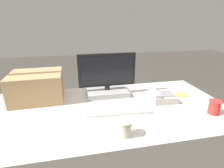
% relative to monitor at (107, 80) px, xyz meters
% --- Properties ---
extents(office_desk, '(1.80, 0.90, 0.76)m').
position_rel_monitor_xyz_m(office_desk, '(-0.03, -0.26, -0.51)').
color(office_desk, beige).
rests_on(office_desk, ground_plane).
extents(monitor, '(0.49, 0.24, 0.36)m').
position_rel_monitor_xyz_m(monitor, '(0.00, 0.00, 0.00)').
color(monitor, '#B7B7B7').
rests_on(monitor, office_desk).
extents(keyboard, '(0.46, 0.19, 0.03)m').
position_rel_monitor_xyz_m(keyboard, '(0.02, -0.31, -0.12)').
color(keyboard, silver).
rests_on(keyboard, office_desk).
extents(desk_phone, '(0.20, 0.19, 0.08)m').
position_rel_monitor_xyz_m(desk_phone, '(0.41, -0.21, -0.10)').
color(desk_phone, beige).
rests_on(desk_phone, office_desk).
extents(paper_cup_left, '(0.08, 0.08, 0.09)m').
position_rel_monitor_xyz_m(paper_cup_left, '(-0.01, -0.59, -0.08)').
color(paper_cup_left, beige).
rests_on(paper_cup_left, office_desk).
extents(paper_cup_right, '(0.08, 0.08, 0.10)m').
position_rel_monitor_xyz_m(paper_cup_right, '(0.67, -0.48, -0.08)').
color(paper_cup_right, red).
rests_on(paper_cup_right, office_desk).
extents(cardboard_box, '(0.41, 0.34, 0.23)m').
position_rel_monitor_xyz_m(cardboard_box, '(-0.57, 0.01, -0.02)').
color(cardboard_box, tan).
rests_on(cardboard_box, office_desk).
extents(sticky_note_pad, '(0.09, 0.09, 0.01)m').
position_rel_monitor_xyz_m(sticky_note_pad, '(0.63, -0.15, -0.13)').
color(sticky_note_pad, '#E5DB4C').
rests_on(sticky_note_pad, office_desk).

